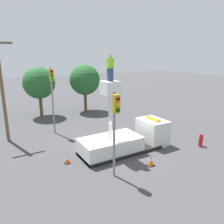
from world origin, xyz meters
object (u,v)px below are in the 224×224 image
Objects in this scene: worker at (110,68)px; tree_left_bg at (85,80)px; utility_pole at (2,87)px; bucket_truck at (126,139)px; tree_right_bg at (39,83)px; fire_hydrant at (201,140)px; traffic_cone_curbside at (151,161)px; traffic_light_pole at (116,118)px; traffic_cone_rear at (67,159)px; traffic_light_across at (52,88)px.

worker reaches higher than tree_left_bg.
worker is 8.96m from utility_pole.
utility_pole is (-6.01, 6.45, -1.60)m from worker.
tree_right_bg reaches higher than bucket_truck.
tree_left_bg is 1.03× the size of tree_right_bg.
fire_hydrant is at bearing -19.55° from worker.
tree_right_bg is (-1.86, 12.60, -2.30)m from worker.
tree_right_bg is at bearing 175.19° from tree_left_bg.
utility_pole is (-9.49, -5.70, 0.61)m from tree_left_bg.
worker is 9.09m from fire_hydrant.
tree_right_bg is (-5.34, 0.45, -0.08)m from tree_left_bg.
traffic_light_pole is at bearing 179.51° from traffic_cone_curbside.
traffic_light_pole is 4.22m from traffic_cone_curbside.
utility_pole is (-2.88, 6.16, 4.25)m from traffic_cone_rear.
traffic_cone_curbside is 12.55m from utility_pole.
tree_left_bg reaches higher than bucket_truck.
fire_hydrant is (7.99, 0.34, -3.07)m from traffic_light_pole.
worker is 2.62× the size of traffic_cone_curbside.
worker is at bearing -5.28° from traffic_cone_rear.
traffic_light_across reaches higher than traffic_light_pole.
fire_hydrant is 16.02m from utility_pole.
tree_right_bg is at bearing 84.09° from traffic_cone_rear.
traffic_light_across reaches higher than tree_left_bg.
tree_left_bg is (4.73, 14.89, 0.32)m from traffic_light_pole.
worker reaches higher than bucket_truck.
traffic_light_pole is at bearing -62.63° from utility_pole.
traffic_light_pole is at bearing -87.75° from tree_right_bg.
fire_hydrant is 0.19× the size of tree_right_bg.
traffic_light_across is 12.91m from fire_hydrant.
utility_pole is at bearing 132.99° from worker.
traffic_cone_curbside is 0.12× the size of tree_right_bg.
traffic_cone_rear is 0.10× the size of tree_right_bg.
bucket_truck is 5.44m from worker.
traffic_cone_rear is (-0.96, -5.92, -3.88)m from traffic_light_across.
traffic_cone_rear is at bearing 121.82° from traffic_light_pole.
worker is 0.31× the size of tree_right_bg.
fire_hydrant is 1.84× the size of traffic_cone_rear.
worker is at bearing 117.20° from traffic_cone_curbside.
traffic_light_across is at bearing 136.02° from fire_hydrant.
traffic_cone_rear is 14.06m from tree_left_bg.
tree_right_bg reaches higher than traffic_light_pole.
tree_left_bg is at bearing 46.45° from traffic_light_across.
traffic_cone_curbside is 0.08× the size of utility_pole.
bucket_truck is 10.37× the size of traffic_cone_curbside.
tree_left_bg is (3.48, 12.15, -2.21)m from worker.
tree_right_bg reaches higher than traffic_cone_rear.
worker reaches higher than traffic_cone_curbside.
bucket_truck is 0.83× the size of utility_pole.
traffic_light_across is at bearing -133.55° from tree_left_bg.
traffic_light_pole is at bearing -177.55° from fire_hydrant.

